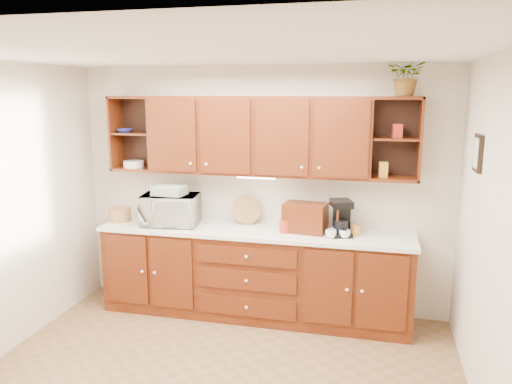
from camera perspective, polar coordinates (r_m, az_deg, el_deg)
The scene contains 24 objects.
ceiling at distance 3.59m, azimuth -5.98°, elevation 15.63°, with size 4.00×4.00×0.00m, color white.
back_wall at distance 5.36m, azimuth 0.55°, elevation 0.28°, with size 4.00×4.00×0.00m, color beige.
right_wall at distance 3.62m, azimuth 26.12°, elevation -6.35°, with size 3.50×3.50×0.00m, color beige.
base_cabinets at distance 5.31m, azimuth -0.21°, elevation -9.37°, with size 3.20×0.60×0.90m, color #3E1407.
countertop at distance 5.15m, azimuth -0.24°, elevation -4.52°, with size 3.24×0.64×0.04m, color silver.
upper_cabinets at distance 5.12m, azimuth 0.26°, elevation 6.46°, with size 3.20×0.33×0.80m.
undercabinet_light at distance 5.12m, azimuth 0.01°, elevation 1.70°, with size 0.40×0.05×0.03m, color white.
framed_picture at distance 4.37m, azimuth 24.03°, elevation 4.09°, with size 0.03×0.24×0.30m, color black.
wicker_basket at distance 5.68m, azimuth -15.30°, elevation -2.47°, with size 0.24×0.24×0.14m, color #A37743.
microwave at distance 5.38m, azimuth -9.77°, elevation -2.01°, with size 0.59×0.40×0.33m, color beige.
towel_stack at distance 5.33m, azimuth -9.84°, elevation 0.20°, with size 0.33×0.24×0.10m, color #D8C865.
wine_bottle at distance 5.57m, azimuth -11.13°, elevation -1.78°, with size 0.07×0.07×0.29m, color black.
woven_tray at distance 5.37m, azimuth -1.05°, elevation -3.54°, with size 0.31×0.31×0.02m, color #A37743.
bread_box at distance 5.05m, azimuth 5.64°, elevation -2.93°, with size 0.42×0.26×0.29m, color #3E1407.
mug_tree at distance 4.94m, azimuth 9.27°, elevation -4.58°, with size 0.26×0.26×0.29m.
canister_red at distance 5.02m, azimuth 3.27°, elevation -3.94°, with size 0.10×0.10×0.13m, color #AF2819.
canister_white at distance 5.07m, azimuth 6.72°, elevation -3.51°, with size 0.08×0.08×0.19m, color white.
canister_yellow at distance 5.04m, azimuth 11.37°, elevation -4.29°, with size 0.09×0.09×0.10m, color #C28A2D.
coffee_maker at distance 4.99m, azimuth 9.70°, elevation -2.95°, with size 0.26×0.29×0.35m.
bowl_stack at distance 5.61m, azimuth -14.74°, elevation 6.80°, with size 0.17×0.17×0.04m, color navy.
plate_stack at distance 5.63m, azimuth -13.81°, elevation 3.12°, with size 0.22×0.22×0.07m, color white.
pantry_box_yellow at distance 4.98m, azimuth 14.34°, elevation 2.50°, with size 0.08×0.06×0.15m, color #C28A2D.
pantry_box_red at distance 4.97m, azimuth 15.84°, elevation 6.74°, with size 0.09×0.08×0.13m, color #AF2819.
potted_plant at distance 4.92m, azimuth 16.93°, elevation 12.63°, with size 0.34×0.30×0.38m, color #999999.
Camera 1 is at (1.19, -3.37, 2.33)m, focal length 35.00 mm.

